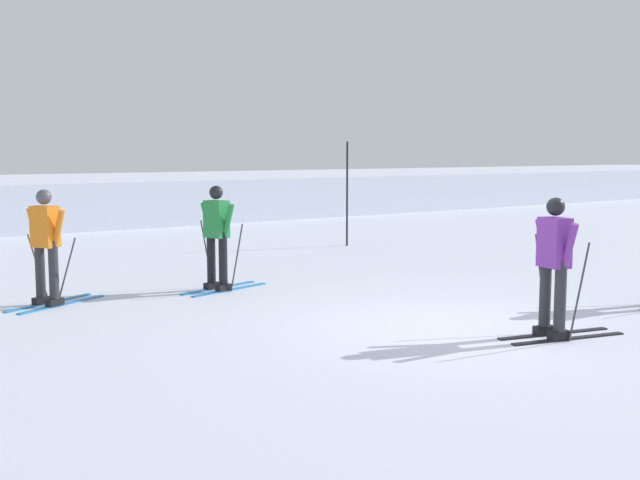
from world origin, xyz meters
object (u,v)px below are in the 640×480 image
(skier_green, at_px, (217,235))
(trail_marker_pole, at_px, (347,194))
(skier_orange, at_px, (46,244))
(skier_purple, at_px, (554,263))

(skier_green, height_order, trail_marker_pole, trail_marker_pole)
(skier_green, height_order, skier_orange, same)
(skier_orange, bearing_deg, skier_green, -6.59)
(skier_orange, distance_m, trail_marker_pole, 8.64)
(skier_green, distance_m, skier_orange, 2.64)
(skier_purple, bearing_deg, skier_orange, 128.92)
(skier_orange, height_order, trail_marker_pole, trail_marker_pole)
(trail_marker_pole, bearing_deg, skier_purple, -111.71)
(skier_orange, height_order, skier_purple, same)
(skier_green, relative_size, skier_orange, 1.00)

